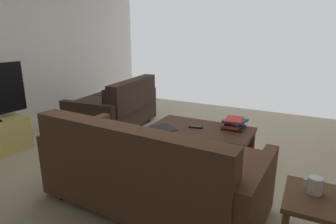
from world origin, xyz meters
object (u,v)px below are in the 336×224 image
object	(u,v)px
coffee_table	(201,133)
loose_magazine	(163,128)
book_stack	(234,123)
tv_remote	(196,127)
loveseat_near	(117,107)
end_table	(320,218)
coffee_mug	(315,185)
sofa_main	(149,170)

from	to	relation	value
coffee_table	loose_magazine	distance (m)	0.45
book_stack	tv_remote	bearing A→B (deg)	26.44
book_stack	tv_remote	xyz separation A→B (m)	(0.39, 0.19, -0.05)
coffee_table	loose_magazine	world-z (taller)	loose_magazine
coffee_table	loose_magazine	size ratio (longest dim) A/B	4.18
loveseat_near	end_table	world-z (taller)	loveseat_near
end_table	loose_magazine	bearing A→B (deg)	-34.44
loveseat_near	book_stack	size ratio (longest dim) A/B	4.68
coffee_mug	loose_magazine	distance (m)	1.89
loveseat_near	coffee_table	size ratio (longest dim) A/B	1.25
end_table	sofa_main	bearing A→B (deg)	-10.92
coffee_table	end_table	size ratio (longest dim) A/B	1.91
coffee_table	book_stack	world-z (taller)	book_stack
sofa_main	tv_remote	distance (m)	1.05
coffee_table	coffee_mug	bearing A→B (deg)	132.30
loveseat_near	loose_magazine	size ratio (longest dim) A/B	5.23
coffee_table	book_stack	distance (m)	0.39
end_table	tv_remote	size ratio (longest dim) A/B	3.66
coffee_table	coffee_mug	size ratio (longest dim) A/B	11.31
sofa_main	loveseat_near	world-z (taller)	sofa_main
book_stack	loose_magazine	xyz separation A→B (m)	(0.72, 0.39, -0.05)
sofa_main	end_table	bearing A→B (deg)	169.08
coffee_table	loose_magazine	xyz separation A→B (m)	(0.38, 0.22, 0.07)
book_stack	loveseat_near	bearing A→B (deg)	-11.01
coffee_mug	loose_magazine	world-z (taller)	coffee_mug
sofa_main	book_stack	size ratio (longest dim) A/B	6.33
sofa_main	loveseat_near	bearing A→B (deg)	-46.30
loveseat_near	coffee_mug	bearing A→B (deg)	146.75
sofa_main	coffee_table	size ratio (longest dim) A/B	1.69
tv_remote	loose_magazine	bearing A→B (deg)	30.68
loose_magazine	loveseat_near	bearing A→B (deg)	-87.11
coffee_table	end_table	distance (m)	1.80
coffee_mug	book_stack	size ratio (longest dim) A/B	0.33
sofa_main	end_table	size ratio (longest dim) A/B	3.23
tv_remote	loose_magazine	distance (m)	0.38
end_table	coffee_table	bearing A→B (deg)	-47.35
loveseat_near	tv_remote	size ratio (longest dim) A/B	8.75
sofa_main	coffee_table	xyz separation A→B (m)	(-0.07, -1.07, -0.01)
loveseat_near	coffee_table	distance (m)	1.71
coffee_mug	sofa_main	bearing A→B (deg)	-9.57
end_table	coffee_mug	bearing A→B (deg)	-38.07
coffee_mug	book_stack	distance (m)	1.68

